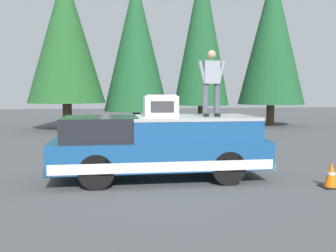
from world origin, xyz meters
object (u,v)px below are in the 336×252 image
person_on_truck_bed (211,81)px  compressor_unit (161,106)px  pickup_truck (160,146)px  traffic_cone (331,175)px  parked_car_navy (204,126)px

person_on_truck_bed → compressor_unit: bearing=84.1°
person_on_truck_bed → pickup_truck: bearing=79.5°
traffic_cone → compressor_unit: bearing=70.6°
compressor_unit → parked_car_navy: 9.46m
parked_car_navy → traffic_cone: (-10.14, -0.62, -0.29)m
compressor_unit → person_on_truck_bed: (-0.13, -1.29, 0.62)m
pickup_truck → compressor_unit: 1.06m
pickup_truck → parked_car_navy: pickup_truck is taller
compressor_unit → parked_car_navy: bearing=-20.7°
pickup_truck → compressor_unit: size_ratio=6.60×
person_on_truck_bed → traffic_cone: person_on_truck_bed is taller
parked_car_navy → pickup_truck: bearing=159.0°
compressor_unit → parked_car_navy: size_ratio=0.20×
person_on_truck_bed → traffic_cone: 3.70m
pickup_truck → person_on_truck_bed: size_ratio=3.28×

